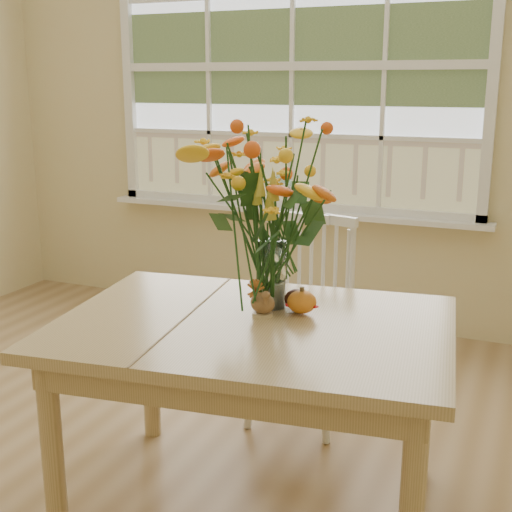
% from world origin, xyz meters
% --- Properties ---
extents(floor, '(4.00, 4.50, 0.01)m').
position_xyz_m(floor, '(0.00, 0.00, -0.01)').
color(floor, '#98764A').
rests_on(floor, ground).
extents(wall_back, '(4.00, 0.02, 2.70)m').
position_xyz_m(wall_back, '(0.00, 2.25, 1.35)').
color(wall_back, beige).
rests_on(wall_back, floor).
extents(window, '(2.42, 0.12, 1.74)m').
position_xyz_m(window, '(0.00, 2.21, 1.53)').
color(window, silver).
rests_on(window, wall_back).
extents(dining_table, '(1.40, 1.08, 0.69)m').
position_xyz_m(dining_table, '(0.59, 0.27, 0.60)').
color(dining_table, tan).
rests_on(dining_table, floor).
extents(windsor_chair, '(0.42, 0.40, 0.88)m').
position_xyz_m(windsor_chair, '(0.52, 1.01, 0.50)').
color(windsor_chair, white).
rests_on(windsor_chair, floor).
extents(flower_vase, '(0.49, 0.49, 0.59)m').
position_xyz_m(flower_vase, '(0.59, 0.44, 1.04)').
color(flower_vase, white).
rests_on(flower_vase, dining_table).
extents(pumpkin, '(0.10, 0.10, 0.08)m').
position_xyz_m(pumpkin, '(0.71, 0.40, 0.73)').
color(pumpkin, orange).
rests_on(pumpkin, dining_table).
extents(turkey_figurine, '(0.10, 0.08, 0.11)m').
position_xyz_m(turkey_figurine, '(0.60, 0.33, 0.74)').
color(turkey_figurine, '#CCB78C').
rests_on(turkey_figurine, dining_table).
extents(dark_gourd, '(0.13, 0.08, 0.07)m').
position_xyz_m(dark_gourd, '(0.68, 0.43, 0.73)').
color(dark_gourd, '#38160F').
rests_on(dark_gourd, dining_table).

